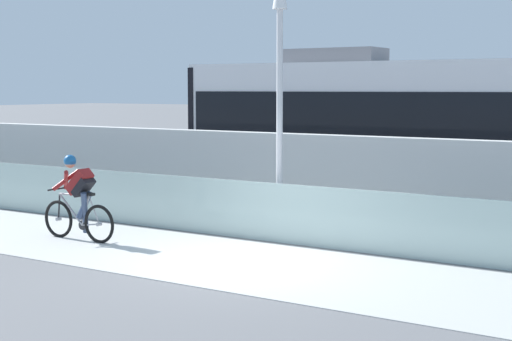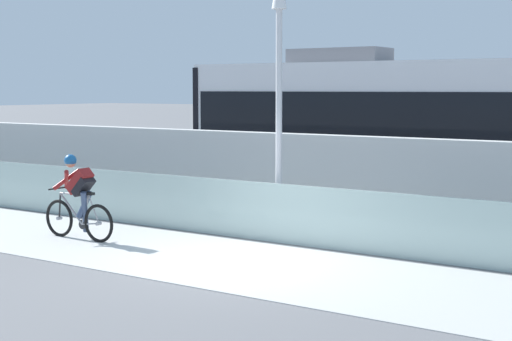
{
  "view_description": "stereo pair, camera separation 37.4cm",
  "coord_description": "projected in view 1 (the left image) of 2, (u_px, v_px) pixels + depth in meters",
  "views": [
    {
      "loc": [
        6.76,
        -10.32,
        2.85
      ],
      "look_at": [
        -1.2,
        2.35,
        1.25
      ],
      "focal_mm": 54.16,
      "sensor_mm": 36.0,
      "label": 1
    },
    {
      "loc": [
        7.07,
        -10.12,
        2.85
      ],
      "look_at": [
        -1.2,
        2.35,
        1.25
      ],
      "focal_mm": 54.16,
      "sensor_mm": 36.0,
      "label": 2
    }
  ],
  "objects": [
    {
      "name": "tram_rail_near",
      "position": [
        387.0,
        213.0,
        17.73
      ],
      "size": [
        32.0,
        0.08,
        0.01
      ],
      "primitive_type": "cube",
      "color": "#595654",
      "rests_on": "ground"
    },
    {
      "name": "cyclist_on_bike",
      "position": [
        78.0,
        199.0,
        14.41
      ],
      "size": [
        1.77,
        0.58,
        1.61
      ],
      "color": "black",
      "rests_on": "ground"
    },
    {
      "name": "lamp_post_antenna",
      "position": [
        280.0,
        64.0,
        14.32
      ],
      "size": [
        0.28,
        0.28,
        5.2
      ],
      "color": "gray",
      "rests_on": "ground"
    },
    {
      "name": "tram_rail_far",
      "position": [
        410.0,
        205.0,
        18.94
      ],
      "size": [
        32.0,
        0.08,
        0.01
      ],
      "primitive_type": "cube",
      "color": "#595654",
      "rests_on": "ground"
    },
    {
      "name": "tram",
      "position": [
        410.0,
        129.0,
        18.01
      ],
      "size": [
        11.06,
        2.54,
        3.81
      ],
      "color": "silver",
      "rests_on": "ground"
    },
    {
      "name": "ground_plane",
      "position": [
        241.0,
        264.0,
        12.56
      ],
      "size": [
        200.0,
        200.0,
        0.0
      ],
      "primitive_type": "plane",
      "color": "slate"
    },
    {
      "name": "glass_parapet",
      "position": [
        297.0,
        215.0,
        14.06
      ],
      "size": [
        32.0,
        0.05,
        1.1
      ],
      "primitive_type": "cube",
      "color": "#ADC6C1",
      "rests_on": "ground"
    },
    {
      "name": "concrete_barrier_wall",
      "position": [
        340.0,
        183.0,
        15.54
      ],
      "size": [
        32.0,
        0.36,
        1.91
      ],
      "primitive_type": "cube",
      "color": "silver",
      "rests_on": "ground"
    },
    {
      "name": "bike_path_deck",
      "position": [
        241.0,
        263.0,
        12.56
      ],
      "size": [
        32.0,
        3.2,
        0.01
      ],
      "primitive_type": "cube",
      "color": "beige",
      "rests_on": "ground"
    }
  ]
}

